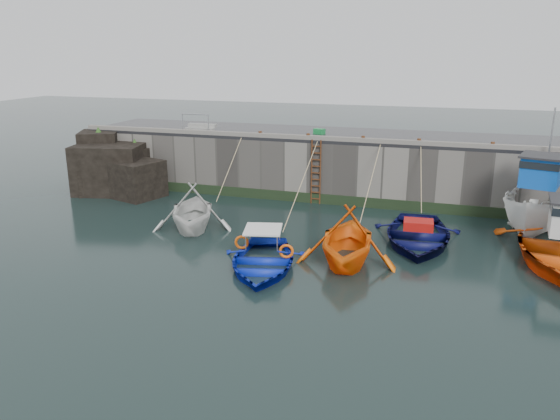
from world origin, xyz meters
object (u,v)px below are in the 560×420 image
(boat_near_blue, at_px, (262,267))
(bollard_d, at_px, (419,142))
(boat_near_blacktrim, at_px, (346,262))
(bollard_c, at_px, (363,139))
(boat_far_white, at_px, (538,208))
(fish_crate, at_px, (319,131))
(boat_near_navy, at_px, (417,242))
(boat_near_white, at_px, (193,228))
(bollard_a, at_px, (260,134))
(bollard_e, at_px, (493,145))
(ladder, at_px, (316,172))
(bollard_b, at_px, (308,136))

(boat_near_blue, xyz_separation_m, bollard_d, (4.61, 8.96, 3.30))
(boat_near_blacktrim, distance_m, bollard_c, 8.29)
(boat_far_white, distance_m, fish_crate, 11.13)
(bollard_c, height_order, bollard_d, same)
(boat_near_blacktrim, distance_m, boat_near_navy, 3.70)
(boat_near_white, height_order, boat_near_blacktrim, boat_near_blacktrim)
(boat_near_white, relative_size, boat_near_blue, 0.92)
(bollard_a, bearing_deg, fish_crate, 35.41)
(bollard_e, bearing_deg, boat_far_white, -41.96)
(bollard_a, xyz_separation_m, bollard_d, (7.80, 0.00, 0.00))
(ladder, xyz_separation_m, boat_near_blacktrim, (2.95, -7.23, -1.59))
(boat_near_blacktrim, height_order, bollard_c, bollard_c)
(boat_near_white, height_order, boat_near_blue, boat_near_white)
(boat_far_white, bearing_deg, boat_near_blue, -128.01)
(boat_near_white, relative_size, bollard_b, 15.26)
(boat_near_blue, xyz_separation_m, bollard_b, (-0.69, 8.96, 3.30))
(ladder, bearing_deg, boat_near_blue, -88.76)
(boat_near_blue, xyz_separation_m, bollard_e, (7.81, 8.96, 3.30))
(bollard_a, bearing_deg, boat_near_blue, -70.43)
(ladder, relative_size, bollard_e, 11.43)
(bollard_d, bearing_deg, ladder, -176.00)
(boat_near_navy, bearing_deg, boat_near_blacktrim, -131.81)
(bollard_d, distance_m, bollard_e, 3.20)
(ladder, xyz_separation_m, boat_near_blue, (0.19, -8.63, -1.59))
(bollard_e, bearing_deg, boat_near_navy, -120.65)
(boat_far_white, distance_m, bollard_b, 10.79)
(ladder, distance_m, boat_near_white, 6.92)
(boat_near_white, distance_m, bollard_e, 13.77)
(ladder, distance_m, bollard_d, 5.11)
(ladder, xyz_separation_m, bollard_e, (8.00, 0.34, 1.71))
(bollard_a, bearing_deg, bollard_d, 0.00)
(boat_near_blue, height_order, boat_near_blacktrim, boat_near_blacktrim)
(boat_near_blue, height_order, bollard_c, bollard_c)
(boat_near_blue, xyz_separation_m, bollard_c, (2.01, 8.96, 3.30))
(boat_near_blue, height_order, bollard_a, bollard_a)
(ladder, relative_size, boat_near_navy, 0.60)
(boat_near_white, relative_size, bollard_a, 15.26)
(boat_near_blacktrim, height_order, fish_crate, fish_crate)
(boat_far_white, bearing_deg, bollard_d, 176.72)
(boat_near_blacktrim, relative_size, boat_near_navy, 0.84)
(bollard_d, relative_size, bollard_e, 1.00)
(boat_near_blacktrim, height_order, bollard_b, bollard_b)
(boat_near_navy, distance_m, bollard_e, 6.34)
(boat_near_white, height_order, fish_crate, fish_crate)
(bollard_d, height_order, bollard_e, same)
(boat_near_white, bearing_deg, bollard_d, 11.03)
(boat_near_navy, xyz_separation_m, bollard_e, (2.76, 4.66, 3.30))
(bollard_a, bearing_deg, boat_far_white, -7.59)
(bollard_b, height_order, bollard_c, same)
(fish_crate, height_order, bollard_a, bollard_a)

